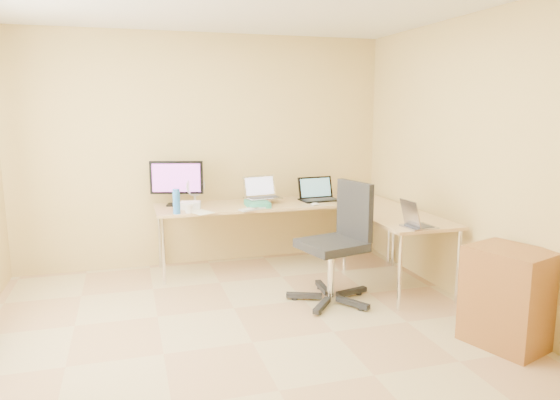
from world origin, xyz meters
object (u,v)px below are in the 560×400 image
object	(u,v)px
desk_return	(396,251)
office_chair	(331,249)
desk_main	(276,234)
cabinet	(508,299)
water_bottle	(176,201)
laptop_black	(319,189)
mug	(188,208)
laptop_return	(420,216)
desk_fan	(195,191)
monitor	(177,183)
keyboard	(255,208)
laptop_center	(263,188)

from	to	relation	value
desk_return	office_chair	distance (m)	0.83
desk_main	cabinet	xyz separation A→B (m)	(1.13, -2.42, -0.01)
desk_return	water_bottle	world-z (taller)	water_bottle
cabinet	laptop_black	bearing A→B (deg)	85.14
mug	laptop_return	size ratio (longest dim) A/B	0.33
mug	laptop_return	bearing A→B (deg)	-32.80
water_bottle	desk_fan	distance (m)	0.56
monitor	laptop_return	size ratio (longest dim) A/B	1.86
laptop_black	office_chair	distance (m)	1.31
water_bottle	cabinet	bearing A→B (deg)	-43.37
desk_fan	cabinet	size ratio (longest dim) A/B	0.38
keyboard	office_chair	bearing A→B (deg)	-85.89
laptop_black	cabinet	world-z (taller)	laptop_black
laptop_center	office_chair	size ratio (longest dim) A/B	0.34
desk_return	desk_fan	bearing A→B (deg)	147.09
laptop_return	office_chair	size ratio (longest dim) A/B	0.27
desk_main	desk_return	size ratio (longest dim) A/B	2.04
monitor	keyboard	world-z (taller)	monitor
desk_fan	water_bottle	bearing A→B (deg)	-141.41
mug	desk_fan	xyz separation A→B (m)	(0.13, 0.50, 0.10)
laptop_black	water_bottle	distance (m)	1.67
keyboard	water_bottle	world-z (taller)	water_bottle
water_bottle	laptop_return	xyz separation A→B (m)	(2.02, -1.23, -0.02)
laptop_center	water_bottle	world-z (taller)	laptop_center
mug	water_bottle	bearing A→B (deg)	180.00
laptop_center	water_bottle	size ratio (longest dim) A/B	1.50
monitor	office_chair	xyz separation A→B (m)	(1.26, -1.38, -0.48)
monitor	desk_fan	bearing A→B (deg)	25.81
desk_return	cabinet	distance (m)	1.43
office_chair	keyboard	bearing A→B (deg)	104.32
desk_main	keyboard	bearing A→B (deg)	-136.29
keyboard	cabinet	xyz separation A→B (m)	(1.44, -2.13, -0.38)
monitor	mug	world-z (taller)	monitor
laptop_return	keyboard	bearing A→B (deg)	40.25
mug	keyboard	bearing A→B (deg)	0.00
water_bottle	laptop_return	size ratio (longest dim) A/B	0.83
desk_return	laptop_center	world-z (taller)	laptop_center
desk_return	water_bottle	distance (m)	2.27
mug	cabinet	xyz separation A→B (m)	(2.13, -2.13, -0.42)
desk_return	laptop_return	world-z (taller)	laptop_return
desk_fan	laptop_center	bearing A→B (deg)	-40.19
mug	desk_fan	world-z (taller)	desk_fan
cabinet	keyboard	bearing A→B (deg)	105.07
laptop_black	water_bottle	world-z (taller)	laptop_black
monitor	cabinet	xyz separation A→B (m)	(2.20, -2.59, -0.62)
desk_main	mug	size ratio (longest dim) A/B	25.96
water_bottle	office_chair	distance (m)	1.64
laptop_return	cabinet	world-z (taller)	laptop_return
laptop_center	desk_return	bearing A→B (deg)	-51.79
laptop_return	office_chair	xyz separation A→B (m)	(-0.71, 0.31, -0.33)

